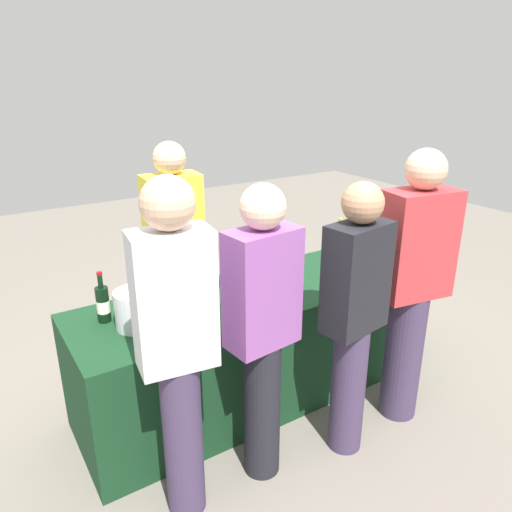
% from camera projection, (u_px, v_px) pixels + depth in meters
% --- Properties ---
extents(ground_plane, '(12.00, 12.00, 0.00)m').
position_uv_depth(ground_plane, '(256.00, 393.00, 3.48)').
color(ground_plane, slate).
extents(tasting_table, '(2.41, 0.77, 0.79)m').
position_uv_depth(tasting_table, '(256.00, 344.00, 3.34)').
color(tasting_table, '#14381E').
rests_on(tasting_table, ground_plane).
extents(wine_bottle_0, '(0.07, 0.07, 0.31)m').
position_uv_depth(wine_bottle_0, '(103.00, 304.00, 2.79)').
color(wine_bottle_0, black).
rests_on(wine_bottle_0, tasting_table).
extents(wine_bottle_1, '(0.08, 0.08, 0.33)m').
position_uv_depth(wine_bottle_1, '(136.00, 290.00, 2.94)').
color(wine_bottle_1, black).
rests_on(wine_bottle_1, tasting_table).
extents(wine_bottle_2, '(0.07, 0.07, 0.33)m').
position_uv_depth(wine_bottle_2, '(156.00, 288.00, 2.98)').
color(wine_bottle_2, black).
rests_on(wine_bottle_2, tasting_table).
extents(wine_bottle_3, '(0.07, 0.07, 0.31)m').
position_uv_depth(wine_bottle_3, '(169.00, 284.00, 3.03)').
color(wine_bottle_3, black).
rests_on(wine_bottle_3, tasting_table).
extents(wine_bottle_4, '(0.08, 0.08, 0.31)m').
position_uv_depth(wine_bottle_4, '(195.00, 280.00, 3.11)').
color(wine_bottle_4, black).
rests_on(wine_bottle_4, tasting_table).
extents(wine_bottle_5, '(0.07, 0.07, 0.29)m').
position_uv_depth(wine_bottle_5, '(227.00, 276.00, 3.18)').
color(wine_bottle_5, black).
rests_on(wine_bottle_5, tasting_table).
extents(wine_bottle_6, '(0.07, 0.07, 0.32)m').
position_uv_depth(wine_bottle_6, '(259.00, 263.00, 3.37)').
color(wine_bottle_6, black).
rests_on(wine_bottle_6, tasting_table).
extents(wine_bottle_7, '(0.08, 0.08, 0.33)m').
position_uv_depth(wine_bottle_7, '(339.00, 245.00, 3.72)').
color(wine_bottle_7, black).
rests_on(wine_bottle_7, tasting_table).
extents(wine_glass_0, '(0.07, 0.07, 0.14)m').
position_uv_depth(wine_glass_0, '(167.00, 315.00, 2.69)').
color(wine_glass_0, silver).
rests_on(wine_glass_0, tasting_table).
extents(wine_glass_1, '(0.07, 0.07, 0.13)m').
position_uv_depth(wine_glass_1, '(245.00, 295.00, 2.94)').
color(wine_glass_1, silver).
rests_on(wine_glass_1, tasting_table).
extents(wine_glass_2, '(0.06, 0.06, 0.13)m').
position_uv_depth(wine_glass_2, '(293.00, 277.00, 3.19)').
color(wine_glass_2, silver).
rests_on(wine_glass_2, tasting_table).
extents(wine_glass_3, '(0.07, 0.07, 0.13)m').
position_uv_depth(wine_glass_3, '(367.00, 259.00, 3.50)').
color(wine_glass_3, silver).
rests_on(wine_glass_3, tasting_table).
extents(ice_bucket, '(0.24, 0.24, 0.22)m').
position_uv_depth(ice_bucket, '(136.00, 309.00, 2.73)').
color(ice_bucket, silver).
rests_on(ice_bucket, tasting_table).
extents(server_pouring, '(0.42, 0.25, 1.71)m').
position_uv_depth(server_pouring, '(175.00, 249.00, 3.57)').
color(server_pouring, brown).
rests_on(server_pouring, ground_plane).
extents(guest_0, '(0.38, 0.24, 1.76)m').
position_uv_depth(guest_0, '(177.00, 343.00, 2.23)').
color(guest_0, '#3F3351').
rests_on(guest_0, ground_plane).
extents(guest_1, '(0.39, 0.24, 1.67)m').
position_uv_depth(guest_1, '(262.00, 327.00, 2.50)').
color(guest_1, black).
rests_on(guest_1, ground_plane).
extents(guest_2, '(0.39, 0.25, 1.63)m').
position_uv_depth(guest_2, '(354.00, 314.00, 2.69)').
color(guest_2, '#3F3351').
rests_on(guest_2, ground_plane).
extents(guest_3, '(0.47, 0.31, 1.75)m').
position_uv_depth(guest_3, '(412.00, 282.00, 2.96)').
color(guest_3, '#3F3351').
rests_on(guest_3, ground_plane).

